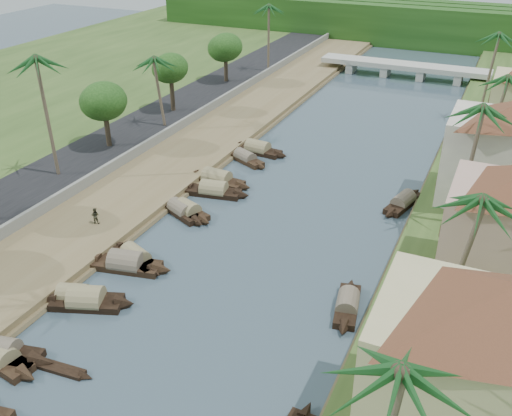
% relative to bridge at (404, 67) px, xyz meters
% --- Properties ---
extents(ground, '(220.00, 220.00, 0.00)m').
position_rel_bridge_xyz_m(ground, '(-0.00, -72.00, -1.72)').
color(ground, '#3A4C57').
rests_on(ground, ground).
extents(left_bank, '(10.00, 180.00, 0.80)m').
position_rel_bridge_xyz_m(left_bank, '(-16.00, -52.00, -1.32)').
color(left_bank, brown).
rests_on(left_bank, ground).
extents(right_bank, '(16.00, 180.00, 1.20)m').
position_rel_bridge_xyz_m(right_bank, '(19.00, -52.00, -1.12)').
color(right_bank, '#2E461C').
rests_on(right_bank, ground).
extents(road, '(8.00, 180.00, 1.40)m').
position_rel_bridge_xyz_m(road, '(-24.50, -52.00, -1.02)').
color(road, black).
rests_on(road, ground).
extents(retaining_wall, '(0.40, 180.00, 1.10)m').
position_rel_bridge_xyz_m(retaining_wall, '(-20.20, -52.00, -0.37)').
color(retaining_wall, slate).
rests_on(retaining_wall, left_bank).
extents(treeline, '(120.00, 14.00, 8.00)m').
position_rel_bridge_xyz_m(treeline, '(-0.00, 28.00, 2.28)').
color(treeline, '#193E10').
rests_on(treeline, ground).
extents(bridge, '(28.00, 4.00, 2.40)m').
position_rel_bridge_xyz_m(bridge, '(0.00, 0.00, 0.00)').
color(bridge, '#AFAFA4').
rests_on(bridge, ground).
extents(building_near, '(14.85, 14.85, 10.20)m').
position_rel_bridge_xyz_m(building_near, '(18.99, -74.00, 4.66)').
color(building_near, '#C9BB86').
rests_on(building_near, right_bank).
extents(sampan_4, '(6.48, 3.34, 1.87)m').
position_rel_bridge_xyz_m(sampan_4, '(-9.64, -71.92, -1.32)').
color(sampan_4, black).
rests_on(sampan_4, ground).
extents(sampan_5, '(7.49, 4.21, 2.33)m').
position_rel_bridge_xyz_m(sampan_5, '(-8.32, -72.00, -1.30)').
color(sampan_5, black).
rests_on(sampan_5, ground).
extents(sampan_6, '(8.05, 3.33, 2.33)m').
position_rel_bridge_xyz_m(sampan_6, '(-8.53, -66.80, -1.30)').
color(sampan_6, black).
rests_on(sampan_6, ground).
extents(sampan_7, '(7.12, 4.06, 1.93)m').
position_rel_bridge_xyz_m(sampan_7, '(-8.43, -65.69, -1.31)').
color(sampan_7, black).
rests_on(sampan_7, ground).
extents(sampan_8, '(6.62, 3.79, 2.04)m').
position_rel_bridge_xyz_m(sampan_8, '(-8.59, -56.98, -1.31)').
color(sampan_8, black).
rests_on(sampan_8, ground).
extents(sampan_9, '(7.15, 4.35, 1.88)m').
position_rel_bridge_xyz_m(sampan_9, '(-9.26, -57.15, -1.32)').
color(sampan_9, black).
rests_on(sampan_9, ground).
extents(sampan_10, '(8.43, 2.34, 2.29)m').
position_rel_bridge_xyz_m(sampan_10, '(-9.34, -49.69, -1.30)').
color(sampan_10, black).
rests_on(sampan_10, ground).
extents(sampan_11, '(7.87, 2.95, 2.21)m').
position_rel_bridge_xyz_m(sampan_11, '(-8.37, -52.20, -1.31)').
color(sampan_11, black).
rests_on(sampan_11, ground).
extents(sampan_12, '(7.22, 4.47, 1.82)m').
position_rel_bridge_xyz_m(sampan_12, '(-9.11, -43.22, -1.32)').
color(sampan_12, black).
rests_on(sampan_12, ground).
extents(sampan_13, '(8.15, 2.45, 2.20)m').
position_rel_bridge_xyz_m(sampan_13, '(-8.84, -40.32, -1.31)').
color(sampan_13, black).
rests_on(sampan_13, ground).
extents(sampan_15, '(2.60, 7.00, 1.89)m').
position_rel_bridge_xyz_m(sampan_15, '(9.24, -64.54, -1.32)').
color(sampan_15, black).
rests_on(sampan_15, ground).
extents(sampan_16, '(3.20, 7.69, 1.90)m').
position_rel_bridge_xyz_m(sampan_16, '(9.60, -46.72, -1.32)').
color(sampan_16, black).
rests_on(sampan_16, ground).
extents(canoe_1, '(5.17, 1.23, 0.83)m').
position_rel_bridge_xyz_m(canoe_1, '(-5.71, -78.06, -1.62)').
color(canoe_1, black).
rests_on(canoe_1, ground).
extents(canoe_2, '(4.70, 2.70, 0.71)m').
position_rel_bridge_xyz_m(canoe_2, '(-8.30, -56.72, -1.62)').
color(canoe_2, black).
rests_on(canoe_2, ground).
extents(palm_0, '(3.20, 3.20, 12.63)m').
position_rel_bridge_xyz_m(palm_0, '(15.00, -82.34, 10.27)').
color(palm_0, brown).
rests_on(palm_0, ground).
extents(palm_1, '(3.20, 3.20, 11.02)m').
position_rel_bridge_xyz_m(palm_1, '(16.00, -64.50, 8.74)').
color(palm_1, brown).
rests_on(palm_1, ground).
extents(palm_2, '(3.20, 3.20, 12.21)m').
position_rel_bridge_xyz_m(palm_2, '(15.00, -50.23, 9.87)').
color(palm_2, brown).
rests_on(palm_2, ground).
extents(palm_3, '(3.20, 3.20, 10.31)m').
position_rel_bridge_xyz_m(palm_3, '(16.00, -32.44, 8.05)').
color(palm_3, brown).
rests_on(palm_3, ground).
extents(palm_5, '(3.20, 3.20, 13.53)m').
position_rel_bridge_xyz_m(palm_5, '(-24.00, -57.07, 11.33)').
color(palm_5, brown).
rests_on(palm_5, ground).
extents(palm_6, '(3.20, 3.20, 9.89)m').
position_rel_bridge_xyz_m(palm_6, '(-22.00, -40.08, 7.84)').
color(palm_6, brown).
rests_on(palm_6, ground).
extents(palm_7, '(3.20, 3.20, 11.86)m').
position_rel_bridge_xyz_m(palm_7, '(14.00, -17.25, 9.54)').
color(palm_7, brown).
rests_on(palm_7, ground).
extents(palm_8, '(3.20, 3.20, 11.91)m').
position_rel_bridge_xyz_m(palm_8, '(-20.50, -10.20, 9.79)').
color(palm_8, brown).
rests_on(palm_8, ground).
extents(tree_3, '(5.06, 5.06, 7.35)m').
position_rel_bridge_xyz_m(tree_3, '(-24.00, -48.47, 4.87)').
color(tree_3, '#4C3F2B').
rests_on(tree_3, ground).
extents(tree_4, '(4.46, 4.46, 7.53)m').
position_rel_bridge_xyz_m(tree_4, '(-24.00, -34.51, 5.26)').
color(tree_4, '#4C3F2B').
rests_on(tree_4, ground).
extents(tree_5, '(4.95, 4.95, 7.23)m').
position_rel_bridge_xyz_m(tree_5, '(-24.00, -18.79, 4.79)').
color(tree_5, '#4C3F2B').
rests_on(tree_5, ground).
extents(person_far, '(0.86, 0.75, 1.51)m').
position_rel_bridge_xyz_m(person_far, '(-14.56, -62.93, -0.17)').
color(person_far, '#3A3928').
rests_on(person_far, left_bank).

